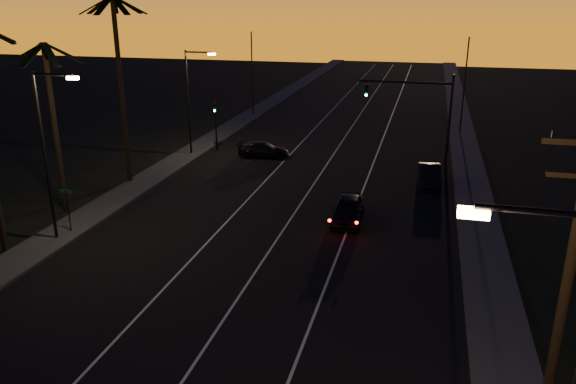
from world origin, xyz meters
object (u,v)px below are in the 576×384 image
(lead_car, at_px, (348,209))
(cross_car, at_px, (264,150))
(utility_pole, at_px, (566,293))
(signal_mast, at_px, (419,103))
(right_car, at_px, (430,175))

(lead_car, distance_m, cross_car, 14.96)
(utility_pole, relative_size, cross_car, 2.31)
(utility_pole, bearing_deg, lead_car, 115.24)
(lead_car, relative_size, cross_car, 1.12)
(lead_car, bearing_deg, utility_pole, -64.76)
(utility_pole, distance_m, cross_car, 33.45)
(signal_mast, height_order, right_car, signal_mast)
(signal_mast, relative_size, cross_car, 1.64)
(utility_pole, bearing_deg, right_car, 97.55)
(right_car, relative_size, cross_car, 0.97)
(right_car, bearing_deg, lead_car, -119.06)
(signal_mast, xyz_separation_m, lead_car, (-3.34, -13.45, -4.04))
(right_car, height_order, cross_car, right_car)
(lead_car, relative_size, right_car, 1.15)
(utility_pole, relative_size, right_car, 2.37)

